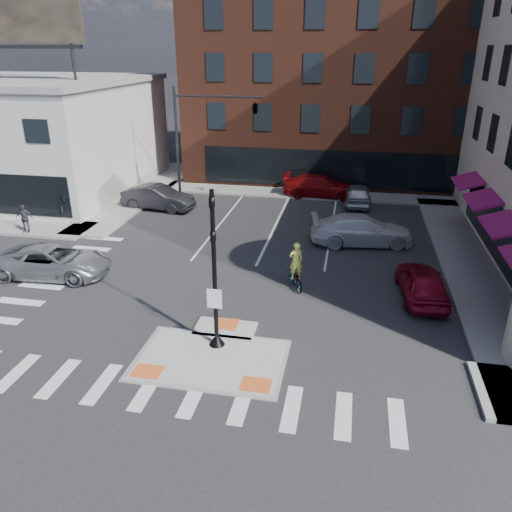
% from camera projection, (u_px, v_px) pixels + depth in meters
% --- Properties ---
extents(ground, '(120.00, 120.00, 0.00)m').
position_uv_depth(ground, '(214.00, 353.00, 18.39)').
color(ground, '#28282B').
rests_on(ground, ground).
extents(refuge_island, '(5.40, 4.65, 0.13)m').
position_uv_depth(refuge_island, '(212.00, 356.00, 18.14)').
color(refuge_island, gray).
rests_on(refuge_island, ground).
extents(sidewalk_nw, '(23.50, 20.50, 0.15)m').
position_uv_depth(sidewalk_nw, '(43.00, 205.00, 35.15)').
color(sidewalk_nw, gray).
rests_on(sidewalk_nw, ground).
extents(sidewalk_e, '(3.00, 24.00, 0.15)m').
position_uv_depth(sidewalk_e, '(470.00, 266.00, 25.49)').
color(sidewalk_e, gray).
rests_on(sidewalk_e, ground).
extents(sidewalk_n, '(26.00, 3.00, 0.15)m').
position_uv_depth(sidewalk_n, '(330.00, 194.00, 37.72)').
color(sidewalk_n, gray).
rests_on(sidewalk_n, ground).
extents(building_nw, '(20.40, 16.40, 14.40)m').
position_uv_depth(building_nw, '(8.00, 133.00, 38.71)').
color(building_nw, silver).
rests_on(building_nw, ground).
extents(building_n, '(24.40, 18.40, 15.50)m').
position_uv_depth(building_n, '(342.00, 79.00, 43.75)').
color(building_n, '#55271A').
rests_on(building_n, ground).
extents(building_far_left, '(10.00, 12.00, 10.00)m').
position_uv_depth(building_far_left, '(291.00, 92.00, 64.17)').
color(building_far_left, slate).
rests_on(building_far_left, ground).
extents(building_far_right, '(12.00, 12.00, 12.00)m').
position_uv_depth(building_far_right, '(395.00, 84.00, 63.29)').
color(building_far_right, brown).
rests_on(building_far_right, ground).
extents(signal_pole, '(0.60, 0.60, 5.98)m').
position_uv_depth(signal_pole, '(215.00, 291.00, 17.83)').
color(signal_pole, black).
rests_on(signal_pole, refuge_island).
extents(mast_arm_signal, '(6.10, 2.24, 8.00)m').
position_uv_depth(mast_arm_signal, '(233.00, 116.00, 32.87)').
color(mast_arm_signal, black).
rests_on(mast_arm_signal, ground).
extents(silver_suv, '(5.69, 2.93, 1.54)m').
position_uv_depth(silver_suv, '(53.00, 261.00, 24.30)').
color(silver_suv, '#AFB3B6').
rests_on(silver_suv, ground).
extents(red_sedan, '(2.18, 4.62, 1.53)m').
position_uv_depth(red_sedan, '(422.00, 282.00, 22.12)').
color(red_sedan, maroon).
rests_on(red_sedan, ground).
extents(white_pickup, '(6.03, 3.26, 1.66)m').
position_uv_depth(white_pickup, '(362.00, 230.00, 28.23)').
color(white_pickup, white).
rests_on(white_pickup, ground).
extents(bg_car_dark, '(5.19, 2.39, 1.65)m').
position_uv_depth(bg_car_dark, '(158.00, 198.00, 34.29)').
color(bg_car_dark, '#232328').
rests_on(bg_car_dark, ground).
extents(bg_car_silver, '(1.95, 4.47, 1.50)m').
position_uv_depth(bg_car_silver, '(358.00, 194.00, 35.30)').
color(bg_car_silver, silver).
rests_on(bg_car_silver, ground).
extents(bg_car_red, '(5.68, 2.39, 1.64)m').
position_uv_depth(bg_car_red, '(321.00, 186.00, 37.10)').
color(bg_car_red, maroon).
rests_on(bg_car_red, ground).
extents(cyclist, '(1.32, 1.89, 2.25)m').
position_uv_depth(cyclist, '(296.00, 273.00, 23.10)').
color(cyclist, '#3F3F44').
rests_on(cyclist, ground).
extents(pedestrian_a, '(0.96, 0.80, 1.78)m').
position_uv_depth(pedestrian_a, '(67.00, 209.00, 31.11)').
color(pedestrian_a, black).
rests_on(pedestrian_a, sidewalk_nw).
extents(pedestrian_b, '(1.05, 0.61, 1.69)m').
position_uv_depth(pedestrian_b, '(24.00, 218.00, 29.60)').
color(pedestrian_b, '#39333E').
rests_on(pedestrian_b, sidewalk_nw).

